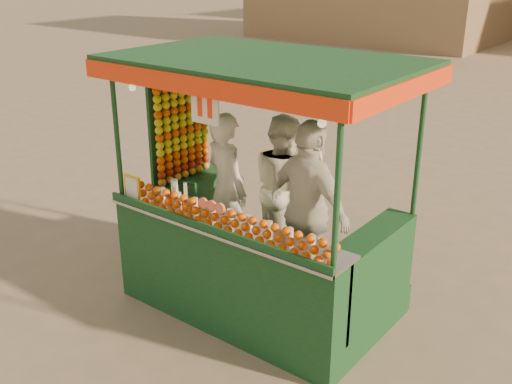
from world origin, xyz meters
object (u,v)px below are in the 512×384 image
Objects in this scene: juice_cart at (250,233)px; vendor_left at (227,189)px; vendor_middle at (284,187)px; vendor_right at (309,210)px.

vendor_left is (-0.47, 0.20, 0.30)m from juice_cart.
vendor_middle is at bearing 96.29° from juice_cart.
vendor_left is at bearing 82.04° from vendor_middle.
juice_cart is 1.70× the size of vendor_left.
vendor_middle is at bearing -23.42° from vendor_right.
vendor_left reaches higher than vendor_middle.
vendor_left is 0.95× the size of vendor_right.
vendor_left is at bearing 157.17° from juice_cart.
juice_cart is 1.76× the size of vendor_middle.
juice_cart reaches higher than vendor_right.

